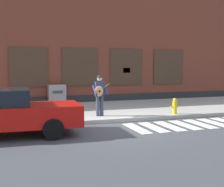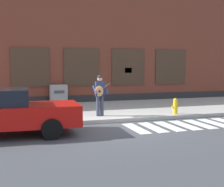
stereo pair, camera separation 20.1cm
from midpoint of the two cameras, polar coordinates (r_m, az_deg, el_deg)
name	(u,v)px [view 2 (the right image)]	position (r m, az deg, el deg)	size (l,w,h in m)	color
ground_plane	(121,127)	(11.62, 2.24, -6.15)	(160.00, 160.00, 0.00)	#424449
sidewalk	(95,110)	(15.21, -2.75, -3.12)	(28.00, 5.94, 0.16)	#ADAAA3
building_backdrop	(75,46)	(19.91, -6.57, 8.63)	(28.00, 4.06, 6.95)	brown
crosswalk	(200,124)	(12.64, 16.27, -5.40)	(5.78, 1.90, 0.01)	silver
red_car	(5,113)	(10.57, -18.40, -3.33)	(4.66, 2.10, 1.53)	red
busker	(100,93)	(12.99, -1.79, 0.09)	(0.70, 0.51, 1.71)	#33384C
utility_box	(58,94)	(17.30, -9.44, -0.15)	(0.93, 0.61, 1.05)	#9E9E9E
fire_hydrant	(175,106)	(13.85, 11.90, -2.30)	(0.38, 0.20, 0.70)	gold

